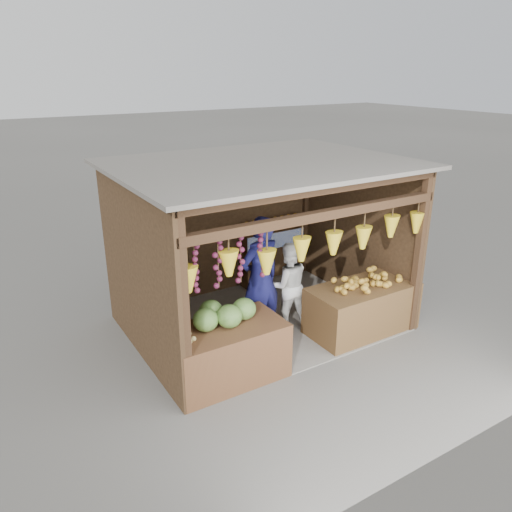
{
  "coord_description": "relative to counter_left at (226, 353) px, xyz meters",
  "views": [
    {
      "loc": [
        -3.89,
        -6.2,
        3.96
      ],
      "look_at": [
        -0.15,
        -0.1,
        1.25
      ],
      "focal_mm": 35.0,
      "sensor_mm": 36.0,
      "label": 1
    }
  ],
  "objects": [
    {
      "name": "ground",
      "position": [
        1.22,
        1.08,
        -0.39
      ],
      "size": [
        80.0,
        80.0,
        0.0
      ],
      "primitive_type": "plane",
      "color": "#514F49",
      "rests_on": "ground"
    },
    {
      "name": "vendor_seated",
      "position": [
        -0.42,
        1.24,
        0.46
      ],
      "size": [
        0.62,
        0.5,
        1.1
      ],
      "primitive_type": "imported",
      "rotation": [
        0.0,
        0.0,
        2.83
      ],
      "color": "#543221",
      "rests_on": "stool"
    },
    {
      "name": "stall_structure",
      "position": [
        1.19,
        1.04,
        1.27
      ],
      "size": [
        4.3,
        3.3,
        2.66
      ],
      "color": "slate",
      "rests_on": "ground"
    },
    {
      "name": "woman_standing",
      "position": [
        1.55,
        0.81,
        0.32
      ],
      "size": [
        0.82,
        0.71,
        1.42
      ],
      "primitive_type": "imported",
      "rotation": [
        0.0,
        0.0,
        2.85
      ],
      "color": "silver",
      "rests_on": "ground"
    },
    {
      "name": "mango_pile",
      "position": [
        2.54,
        0.0,
        0.5
      ],
      "size": [
        1.4,
        0.64,
        0.22
      ],
      "primitive_type": null,
      "color": "#CA5B1A",
      "rests_on": "counter_right"
    },
    {
      "name": "back_shelf",
      "position": [
        2.27,
        2.36,
        0.48
      ],
      "size": [
        1.25,
        0.32,
        1.32
      ],
      "color": "#382314",
      "rests_on": "ground"
    },
    {
      "name": "melon_pile",
      "position": [
        -0.0,
        0.08,
        0.55
      ],
      "size": [
        1.0,
        0.5,
        0.32
      ],
      "primitive_type": null,
      "color": "#164612",
      "rests_on": "counter_left"
    },
    {
      "name": "counter_left",
      "position": [
        0.0,
        0.0,
        0.0
      ],
      "size": [
        1.56,
        0.85,
        0.78
      ],
      "primitive_type": "cube",
      "color": "#502F1A",
      "rests_on": "ground"
    },
    {
      "name": "man_standing",
      "position": [
        0.98,
        0.72,
        0.59
      ],
      "size": [
        0.78,
        0.57,
        1.96
      ],
      "primitive_type": "imported",
      "rotation": [
        0.0,
        0.0,
        3.29
      ],
      "color": "#131348",
      "rests_on": "ground"
    },
    {
      "name": "counter_right",
      "position": [
        2.45,
        0.04,
        -0.0
      ],
      "size": [
        1.74,
        0.85,
        0.78
      ],
      "primitive_type": "cube",
      "color": "#4C3219",
      "rests_on": "ground"
    },
    {
      "name": "stool",
      "position": [
        -0.42,
        1.24,
        -0.24
      ],
      "size": [
        0.32,
        0.32,
        0.3
      ],
      "primitive_type": "cube",
      "color": "black",
      "rests_on": "ground"
    },
    {
      "name": "tanfruit_pile",
      "position": [
        -0.6,
        -0.01,
        0.46
      ],
      "size": [
        0.34,
        0.4,
        0.13
      ],
      "primitive_type": null,
      "color": "#9B8747",
      "rests_on": "counter_left"
    }
  ]
}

